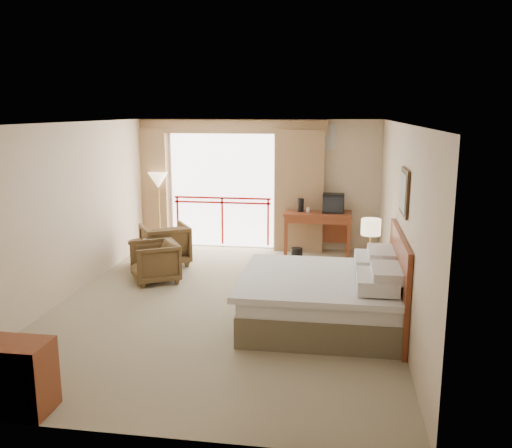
% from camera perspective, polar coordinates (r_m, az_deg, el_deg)
% --- Properties ---
extents(floor, '(7.00, 7.00, 0.00)m').
position_cam_1_polar(floor, '(8.36, -3.14, -8.27)').
color(floor, gray).
rests_on(floor, ground).
extents(ceiling, '(7.00, 7.00, 0.00)m').
position_cam_1_polar(ceiling, '(7.85, -3.36, 10.58)').
color(ceiling, white).
rests_on(ceiling, wall_back).
extents(wall_back, '(5.00, 0.00, 5.00)m').
position_cam_1_polar(wall_back, '(11.40, 0.38, 4.19)').
color(wall_back, beige).
rests_on(wall_back, ground).
extents(wall_front, '(5.00, 0.00, 5.00)m').
position_cam_1_polar(wall_front, '(4.73, -12.05, -7.19)').
color(wall_front, beige).
rests_on(wall_front, ground).
extents(wall_left, '(0.00, 7.00, 7.00)m').
position_cam_1_polar(wall_left, '(8.85, -19.30, 1.28)').
color(wall_left, beige).
rests_on(wall_left, ground).
extents(wall_right, '(0.00, 7.00, 7.00)m').
position_cam_1_polar(wall_right, '(7.87, 14.86, 0.31)').
color(wall_right, beige).
rests_on(wall_right, ground).
extents(balcony_door, '(2.40, 0.00, 2.40)m').
position_cam_1_polar(balcony_door, '(11.54, -3.58, 3.51)').
color(balcony_door, white).
rests_on(balcony_door, wall_back).
extents(balcony_railing, '(2.09, 0.03, 1.02)m').
position_cam_1_polar(balcony_railing, '(11.58, -3.58, 1.59)').
color(balcony_railing, '#B1110F').
rests_on(balcony_railing, wall_back).
extents(curtain_left, '(1.00, 0.26, 2.50)m').
position_cam_1_polar(curtain_left, '(11.87, -11.55, 3.77)').
color(curtain_left, olive).
rests_on(curtain_left, wall_back).
extents(curtain_right, '(1.00, 0.26, 2.50)m').
position_cam_1_polar(curtain_right, '(11.17, 4.59, 3.47)').
color(curtain_right, olive).
rests_on(curtain_right, wall_back).
extents(valance, '(4.40, 0.22, 0.28)m').
position_cam_1_polar(valance, '(11.32, -3.78, 10.21)').
color(valance, olive).
rests_on(valance, wall_back).
extents(hvac_vent, '(0.50, 0.04, 0.50)m').
position_cam_1_polar(hvac_vent, '(11.16, 7.06, 9.09)').
color(hvac_vent, silver).
rests_on(hvac_vent, wall_back).
extents(bed, '(2.13, 2.06, 0.97)m').
position_cam_1_polar(bed, '(7.50, 7.23, -7.67)').
color(bed, brown).
rests_on(bed, floor).
extents(headboard, '(0.06, 2.10, 1.30)m').
position_cam_1_polar(headboard, '(7.46, 14.74, -5.87)').
color(headboard, maroon).
rests_on(headboard, wall_right).
extents(framed_art, '(0.04, 0.72, 0.60)m').
position_cam_1_polar(framed_art, '(7.20, 15.33, 3.27)').
color(framed_art, '#301E0C').
rests_on(framed_art, wall_right).
extents(nightstand, '(0.50, 0.58, 0.66)m').
position_cam_1_polar(nightstand, '(8.75, 11.81, -5.28)').
color(nightstand, maroon).
rests_on(nightstand, floor).
extents(table_lamp, '(0.31, 0.31, 0.54)m').
position_cam_1_polar(table_lamp, '(8.61, 12.00, -0.38)').
color(table_lamp, tan).
rests_on(table_lamp, nightstand).
extents(phone, '(0.21, 0.17, 0.09)m').
position_cam_1_polar(phone, '(8.50, 11.63, -3.14)').
color(phone, black).
rests_on(phone, nightstand).
extents(desk, '(1.34, 0.65, 0.88)m').
position_cam_1_polar(desk, '(11.02, 6.54, 0.32)').
color(desk, maroon).
rests_on(desk, floor).
extents(tv, '(0.42, 0.33, 0.38)m').
position_cam_1_polar(tv, '(10.88, 8.15, 2.18)').
color(tv, black).
rests_on(tv, desk).
extents(coffee_maker, '(0.13, 0.13, 0.27)m').
position_cam_1_polar(coffee_maker, '(10.92, 4.73, 1.99)').
color(coffee_maker, black).
rests_on(coffee_maker, desk).
extents(cup, '(0.07, 0.07, 0.10)m').
position_cam_1_polar(cup, '(10.87, 5.49, 1.48)').
color(cup, white).
rests_on(cup, desk).
extents(wastebasket, '(0.23, 0.23, 0.28)m').
position_cam_1_polar(wastebasket, '(10.50, 4.31, -3.26)').
color(wastebasket, black).
rests_on(wastebasket, floor).
extents(armchair_far, '(1.15, 1.16, 0.77)m').
position_cam_1_polar(armchair_far, '(10.52, -9.47, -4.16)').
color(armchair_far, '#48351E').
rests_on(armchair_far, floor).
extents(armchair_near, '(1.03, 1.02, 0.69)m').
position_cam_1_polar(armchair_near, '(9.50, -10.51, -5.94)').
color(armchair_near, '#48351E').
rests_on(armchair_near, floor).
extents(side_table, '(0.50, 0.50, 0.54)m').
position_cam_1_polar(side_table, '(10.11, -11.89, -2.72)').
color(side_table, '#301E0C').
rests_on(side_table, floor).
extents(book, '(0.18, 0.23, 0.02)m').
position_cam_1_polar(book, '(10.07, -11.94, -1.76)').
color(book, white).
rests_on(book, side_table).
extents(floor_lamp, '(0.41, 0.41, 1.61)m').
position_cam_1_polar(floor_lamp, '(11.53, -10.26, 4.25)').
color(floor_lamp, tan).
rests_on(floor_lamp, floor).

